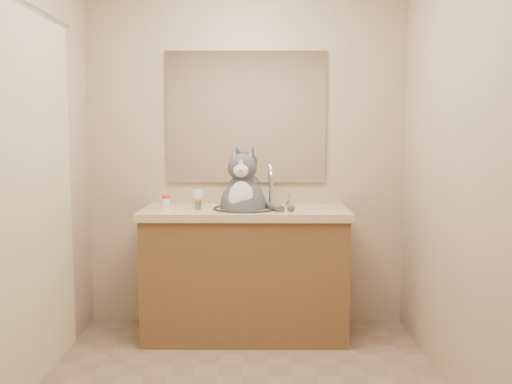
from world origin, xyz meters
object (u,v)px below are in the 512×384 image
(pill_bottle_orange, at_px, (198,200))
(grey_canister, at_px, (198,205))
(pill_bottle_redcap, at_px, (166,202))
(cat, at_px, (243,203))

(pill_bottle_orange, height_order, grey_canister, pill_bottle_orange)
(pill_bottle_redcap, xyz_separation_m, grey_canister, (0.22, -0.06, -0.01))
(cat, bearing_deg, pill_bottle_orange, 179.59)
(cat, height_order, pill_bottle_redcap, cat)
(cat, xyz_separation_m, pill_bottle_orange, (-0.30, 0.02, 0.02))
(pill_bottle_orange, relative_size, grey_canister, 1.92)
(grey_canister, bearing_deg, cat, 7.43)
(pill_bottle_redcap, xyz_separation_m, pill_bottle_orange, (0.21, 0.00, 0.01))
(grey_canister, bearing_deg, pill_bottle_orange, 97.35)
(cat, bearing_deg, grey_canister, -168.28)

